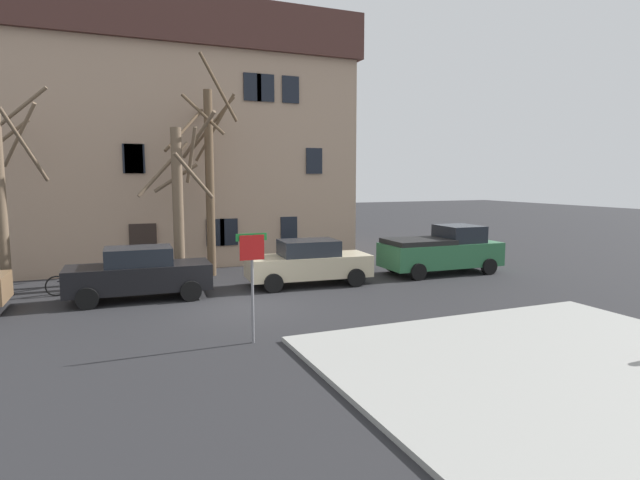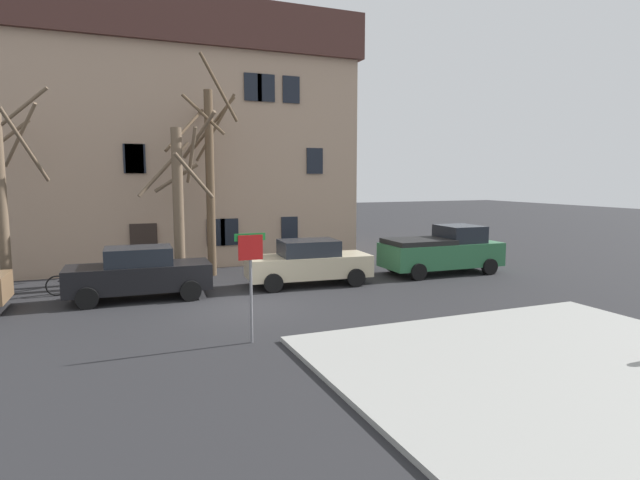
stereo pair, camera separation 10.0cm
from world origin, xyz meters
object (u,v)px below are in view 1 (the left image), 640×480
(tree_bare_mid, at_px, (179,197))
(car_black_sedan, at_px, (139,273))
(tree_bare_far, at_px, (209,172))
(pickup_truck_green, at_px, (442,250))
(bicycle_leaning, at_px, (73,284))
(tree_bare_near, at_px, (3,190))
(car_beige_sedan, at_px, (309,263))
(building_main, at_px, (182,139))
(street_sign_pole, at_px, (252,267))

(tree_bare_mid, height_order, car_black_sedan, tree_bare_mid)
(tree_bare_far, xyz_separation_m, pickup_truck_green, (9.06, -3.29, -3.28))
(tree_bare_mid, xyz_separation_m, bicycle_leaning, (-3.79, -0.89, -2.92))
(tree_bare_far, bearing_deg, bicycle_leaning, -161.44)
(tree_bare_near, relative_size, car_beige_sedan, 1.53)
(bicycle_leaning, bearing_deg, car_beige_sedan, -11.61)
(tree_bare_near, xyz_separation_m, tree_bare_mid, (5.80, 0.07, -0.32))
(tree_bare_near, distance_m, tree_bare_mid, 5.81)
(car_black_sedan, xyz_separation_m, pickup_truck_green, (12.10, 0.11, 0.10))
(tree_bare_mid, height_order, pickup_truck_green, tree_bare_mid)
(car_black_sedan, bearing_deg, pickup_truck_green, 0.52)
(building_main, height_order, car_black_sedan, building_main)
(street_sign_pole, bearing_deg, tree_bare_mid, 93.48)
(car_black_sedan, distance_m, car_beige_sedan, 6.02)
(car_black_sedan, bearing_deg, building_main, 72.65)
(tree_bare_near, height_order, bicycle_leaning, tree_bare_near)
(car_black_sedan, height_order, street_sign_pole, street_sign_pole)
(tree_bare_far, distance_m, car_black_sedan, 5.68)
(tree_bare_mid, relative_size, bicycle_leaning, 3.78)
(tree_bare_near, bearing_deg, building_main, 43.51)
(tree_bare_far, xyz_separation_m, car_beige_sedan, (2.98, -3.39, -3.40))
(tree_bare_far, xyz_separation_m, bicycle_leaning, (-5.12, -1.72, -3.88))
(pickup_truck_green, distance_m, street_sign_pole, 11.59)
(building_main, xyz_separation_m, tree_bare_far, (0.21, -5.67, -1.69))
(tree_bare_near, xyz_separation_m, street_sign_pole, (6.32, -8.41, -1.72))
(building_main, xyz_separation_m, car_beige_sedan, (3.19, -9.06, -5.09))
(tree_bare_far, bearing_deg, car_black_sedan, -131.83)
(car_black_sedan, height_order, bicycle_leaning, car_black_sedan)
(car_black_sedan, distance_m, street_sign_pole, 6.39)
(building_main, xyz_separation_m, pickup_truck_green, (9.26, -8.96, -4.97))
(tree_bare_near, distance_m, tree_bare_far, 7.22)
(tree_bare_mid, height_order, bicycle_leaning, tree_bare_mid)
(tree_bare_mid, xyz_separation_m, street_sign_pole, (0.52, -8.48, -1.40))
(pickup_truck_green, xyz_separation_m, bicycle_leaning, (-14.18, 1.57, -0.60))
(tree_bare_near, relative_size, street_sign_pole, 2.68)
(tree_bare_near, relative_size, car_black_sedan, 1.56)
(tree_bare_near, bearing_deg, street_sign_pole, -53.08)
(building_main, height_order, car_beige_sedan, building_main)
(building_main, bearing_deg, bicycle_leaning, -123.61)
(car_beige_sedan, height_order, pickup_truck_green, pickup_truck_green)
(car_beige_sedan, bearing_deg, tree_bare_far, 131.36)
(street_sign_pole, bearing_deg, building_main, 87.69)
(building_main, bearing_deg, street_sign_pole, -92.31)
(building_main, height_order, bicycle_leaning, building_main)
(tree_bare_mid, bearing_deg, car_black_sedan, -123.66)
(bicycle_leaning, bearing_deg, street_sign_pole, -60.40)
(building_main, relative_size, bicycle_leaning, 9.16)
(tree_bare_mid, relative_size, pickup_truck_green, 1.29)
(car_black_sedan, bearing_deg, car_beige_sedan, 0.14)
(pickup_truck_green, bearing_deg, tree_bare_far, 160.03)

